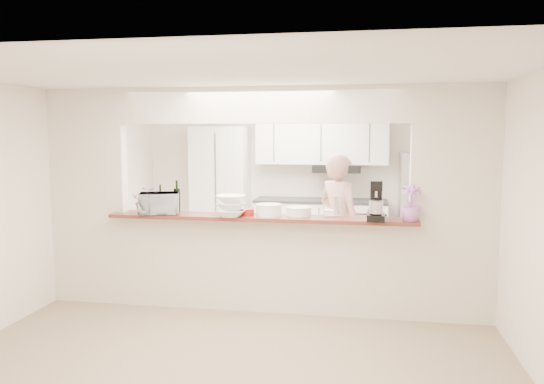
% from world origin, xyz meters
% --- Properties ---
extents(floor, '(6.00, 6.00, 0.00)m').
position_xyz_m(floor, '(0.00, 0.00, 0.00)').
color(floor, gray).
rests_on(floor, ground).
extents(tile_overlay, '(5.00, 2.90, 0.01)m').
position_xyz_m(tile_overlay, '(0.00, 1.55, 0.01)').
color(tile_overlay, beige).
rests_on(tile_overlay, floor).
extents(partition, '(5.00, 0.15, 2.50)m').
position_xyz_m(partition, '(0.00, 0.00, 1.48)').
color(partition, silver).
rests_on(partition, floor).
extents(bar_counter, '(3.40, 0.38, 1.09)m').
position_xyz_m(bar_counter, '(0.00, -0.00, 0.58)').
color(bar_counter, silver).
rests_on(bar_counter, floor).
extents(kitchen_cabinets, '(3.15, 0.62, 2.25)m').
position_xyz_m(kitchen_cabinets, '(-0.19, 2.72, 0.97)').
color(kitchen_cabinets, silver).
rests_on(kitchen_cabinets, floor).
extents(refrigerator, '(0.75, 0.70, 1.70)m').
position_xyz_m(refrigerator, '(2.05, 2.65, 0.85)').
color(refrigerator, '#ADADB2').
rests_on(refrigerator, floor).
extents(flower_left, '(0.34, 0.32, 0.31)m').
position_xyz_m(flower_left, '(-1.30, -0.15, 1.24)').
color(flower_left, '#EC7DD2').
rests_on(flower_left, bar_counter).
extents(wine_bottle_a, '(0.06, 0.06, 0.31)m').
position_xyz_m(wine_bottle_a, '(-1.20, 0.07, 1.21)').
color(wine_bottle_a, black).
rests_on(wine_bottle_a, bar_counter).
extents(wine_bottle_b, '(0.07, 0.07, 0.37)m').
position_xyz_m(wine_bottle_b, '(-1.00, 0.07, 1.23)').
color(wine_bottle_b, black).
rests_on(wine_bottle_b, bar_counter).
extents(toaster_oven, '(0.50, 0.41, 0.24)m').
position_xyz_m(toaster_oven, '(-1.15, -0.10, 1.21)').
color(toaster_oven, silver).
rests_on(toaster_oven, bar_counter).
extents(serving_bowls, '(0.32, 0.32, 0.23)m').
position_xyz_m(serving_bowls, '(-0.30, -0.17, 1.21)').
color(serving_bowls, white).
rests_on(serving_bowls, bar_counter).
extents(plate_stack_a, '(0.29, 0.29, 0.13)m').
position_xyz_m(plate_stack_a, '(0.10, -0.05, 1.16)').
color(plate_stack_a, white).
rests_on(plate_stack_a, bar_counter).
extents(plate_stack_b, '(0.28, 0.28, 0.10)m').
position_xyz_m(plate_stack_b, '(0.42, 0.03, 1.14)').
color(plate_stack_b, white).
rests_on(plate_stack_b, bar_counter).
extents(red_bowl, '(0.15, 0.15, 0.07)m').
position_xyz_m(red_bowl, '(-0.15, -0.03, 1.13)').
color(red_bowl, maroon).
rests_on(red_bowl, bar_counter).
extents(tan_bowl, '(0.16, 0.16, 0.08)m').
position_xyz_m(tan_bowl, '(0.05, -0.03, 1.13)').
color(tan_bowl, tan).
rests_on(tan_bowl, bar_counter).
extents(utensil_caddy, '(0.25, 0.17, 0.22)m').
position_xyz_m(utensil_caddy, '(0.80, 0.05, 1.18)').
color(utensil_caddy, silver).
rests_on(utensil_caddy, bar_counter).
extents(stand_mixer, '(0.19, 0.29, 0.42)m').
position_xyz_m(stand_mixer, '(1.25, -0.14, 1.28)').
color(stand_mixer, black).
rests_on(stand_mixer, bar_counter).
extents(flower_right, '(0.25, 0.25, 0.38)m').
position_xyz_m(flower_right, '(1.60, -0.15, 1.28)').
color(flower_right, '#B164BB').
rests_on(flower_right, bar_counter).
extents(person, '(0.75, 0.73, 1.74)m').
position_xyz_m(person, '(0.83, 0.87, 0.87)').
color(person, tan).
rests_on(person, floor).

